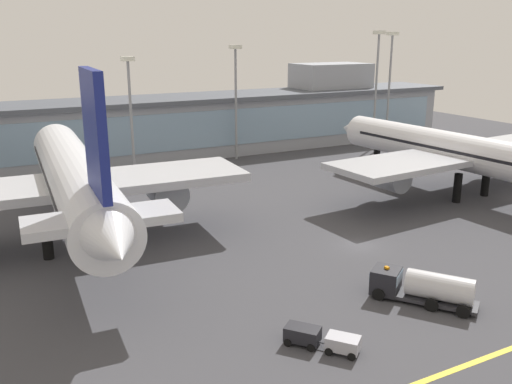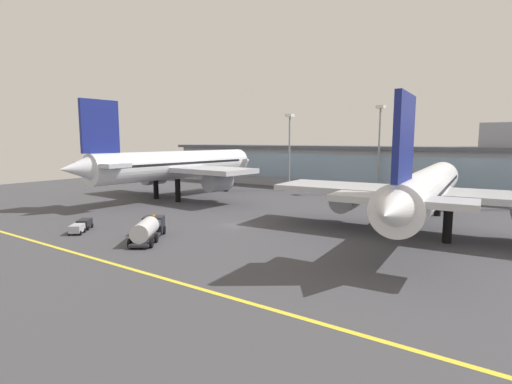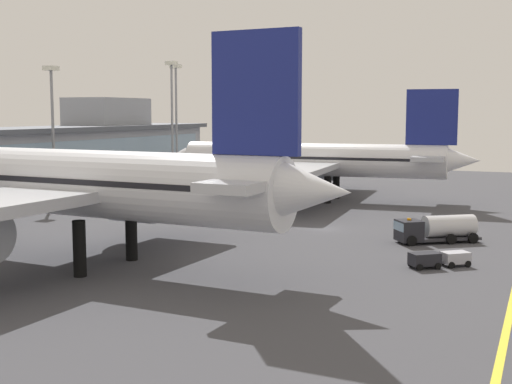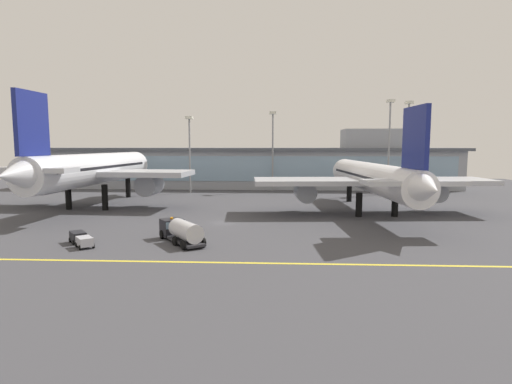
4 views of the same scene
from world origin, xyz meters
The scene contains 9 objects.
ground_plane centered at (0.00, 0.00, 0.00)m, with size 180.00×180.00×0.00m, color #424247.
taxiway_centreline_stripe centered at (0.00, -22.00, 0.01)m, with size 144.00×0.50×0.01m, color yellow.
terminal_building centered at (1.96, 53.75, 6.17)m, with size 119.08×14.00×16.52m.
airliner_near_left centered at (-27.19, 14.80, 7.35)m, with size 38.03×51.16×20.07m.
airliner_near_right centered at (25.08, 9.97, 6.26)m, with size 42.06×49.95×17.17m.
fuel_tanker_truck centered at (-3.67, -13.17, 1.51)m, with size 7.25×8.76×2.90m.
baggage_tug_near centered at (-15.43, -15.33, 0.79)m, with size 4.77×5.28×1.40m.
apron_light_mast_centre centered at (7.10, 46.03, 13.86)m, with size 1.80×1.80×20.76m.
apron_light_mast_east centered at (-13.80, 40.65, 13.02)m, with size 1.80×1.80×19.28m.
Camera 2 is at (36.31, -46.33, 12.86)m, focal length 27.76 mm.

